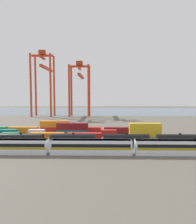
# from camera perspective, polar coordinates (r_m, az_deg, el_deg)

# --- Properties ---
(ground_plane) EXTENTS (420.00, 420.00, 0.00)m
(ground_plane) POSITION_cam_1_polar(r_m,az_deg,el_deg) (116.76, -4.81, -3.27)
(ground_plane) COLOR #5B564C
(harbour_water) EXTENTS (400.00, 110.00, 0.01)m
(harbour_water) POSITION_cam_1_polar(r_m,az_deg,el_deg) (217.96, -1.96, 0.29)
(harbour_water) COLOR #475B6B
(harbour_water) RESTS_ON ground_plane
(passenger_train) EXTENTS (66.53, 3.14, 3.90)m
(passenger_train) POSITION_cam_1_polar(r_m,az_deg,el_deg) (55.68, -1.91, -9.48)
(passenger_train) COLOR silver
(passenger_train) RESTS_ON ground_plane
(freight_tank_row) EXTENTS (80.24, 2.73, 4.19)m
(freight_tank_row) POSITION_cam_1_polar(r_m,az_deg,el_deg) (64.78, 7.85, -7.72)
(freight_tank_row) COLOR #232326
(freight_tank_row) RESTS_ON ground_plane
(shipping_container_2) EXTENTS (6.04, 2.44, 2.60)m
(shipping_container_2) POSITION_cam_1_polar(r_m,az_deg,el_deg) (80.14, -23.18, -6.18)
(shipping_container_2) COLOR #197538
(shipping_container_2) RESTS_ON ground_plane
(shipping_container_3) EXTENTS (12.10, 2.44, 2.60)m
(shipping_container_3) POSITION_cam_1_polar(r_m,az_deg,el_deg) (75.65, -13.93, -6.56)
(shipping_container_3) COLOR orange
(shipping_container_3) RESTS_ON ground_plane
(shipping_container_4) EXTENTS (12.10, 2.44, 2.60)m
(shipping_container_4) POSITION_cam_1_polar(r_m,az_deg,el_deg) (73.32, -3.80, -6.79)
(shipping_container_4) COLOR #AD211C
(shipping_container_4) RESTS_ON ground_plane
(shipping_container_5) EXTENTS (12.10, 2.44, 2.60)m
(shipping_container_5) POSITION_cam_1_polar(r_m,az_deg,el_deg) (88.96, -25.31, -5.22)
(shipping_container_5) COLOR #146066
(shipping_container_5) RESTS_ON ground_plane
(shipping_container_6) EXTENTS (6.04, 2.44, 2.60)m
(shipping_container_6) POSITION_cam_1_polar(r_m,az_deg,el_deg) (83.66, -16.67, -5.57)
(shipping_container_6) COLOR silver
(shipping_container_6) RESTS_ON ground_plane
(shipping_container_7) EXTENTS (12.10, 2.44, 2.60)m
(shipping_container_7) POSITION_cam_1_polar(r_m,az_deg,el_deg) (80.48, -7.09, -5.81)
(shipping_container_7) COLOR #146066
(shipping_container_7) RESTS_ON ground_plane
(shipping_container_8) EXTENTS (12.10, 2.44, 2.60)m
(shipping_container_8) POSITION_cam_1_polar(r_m,az_deg,el_deg) (80.06, -7.11, -3.98)
(shipping_container_8) COLOR maroon
(shipping_container_8) RESTS_ON shipping_container_7
(shipping_container_9) EXTENTS (6.04, 2.44, 2.60)m
(shipping_container_9) POSITION_cam_1_polar(r_m,az_deg,el_deg) (79.66, 2.97, -5.89)
(shipping_container_9) COLOR #AD211C
(shipping_container_9) RESTS_ON ground_plane
(shipping_container_10) EXTENTS (12.10, 2.44, 2.60)m
(shipping_container_10) POSITION_cam_1_polar(r_m,az_deg,el_deg) (81.29, 12.94, -5.79)
(shipping_container_10) COLOR gold
(shipping_container_10) RESTS_ON ground_plane
(shipping_container_11) EXTENTS (12.10, 2.44, 2.60)m
(shipping_container_11) POSITION_cam_1_polar(r_m,az_deg,el_deg) (80.87, 12.97, -3.97)
(shipping_container_11) COLOR gold
(shipping_container_11) RESTS_ON shipping_container_10
(shipping_container_13) EXTENTS (12.10, 2.44, 2.60)m
(shipping_container_13) POSITION_cam_1_polar(r_m,az_deg,el_deg) (92.48, -19.96, -4.72)
(shipping_container_13) COLOR orange
(shipping_container_13) RESTS_ON ground_plane
(shipping_container_14) EXTENTS (12.10, 2.44, 2.60)m
(shipping_container_14) POSITION_cam_1_polar(r_m,az_deg,el_deg) (88.54, -11.85, -4.94)
(shipping_container_14) COLOR #AD211C
(shipping_container_14) RESTS_ON ground_plane
(shipping_container_15) EXTENTS (12.10, 2.44, 2.60)m
(shipping_container_15) POSITION_cam_1_polar(r_m,az_deg,el_deg) (88.16, -11.88, -3.27)
(shipping_container_15) COLOR orange
(shipping_container_15) RESTS_ON shipping_container_14
(shipping_container_16) EXTENTS (12.10, 2.44, 2.60)m
(shipping_container_16) POSITION_cam_1_polar(r_m,az_deg,el_deg) (86.50, -3.17, -5.07)
(shipping_container_16) COLOR #AD211C
(shipping_container_16) RESTS_ON ground_plane
(shipping_container_17) EXTENTS (12.10, 2.44, 2.60)m
(shipping_container_17) POSITION_cam_1_polar(r_m,az_deg,el_deg) (86.49, 5.71, -5.09)
(shipping_container_17) COLOR maroon
(shipping_container_17) RESTS_ON ground_plane
(gantry_crane_west) EXTENTS (16.65, 35.07, 50.94)m
(gantry_crane_west) POSITION_cam_1_polar(r_m,az_deg,el_deg) (169.83, -14.91, 9.45)
(gantry_crane_west) COLOR red
(gantry_crane_west) RESTS_ON ground_plane
(gantry_crane_central) EXTENTS (16.17, 35.36, 42.60)m
(gantry_crane_central) POSITION_cam_1_polar(r_m,az_deg,el_deg) (164.24, -5.04, 8.13)
(gantry_crane_central) COLOR red
(gantry_crane_central) RESTS_ON ground_plane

